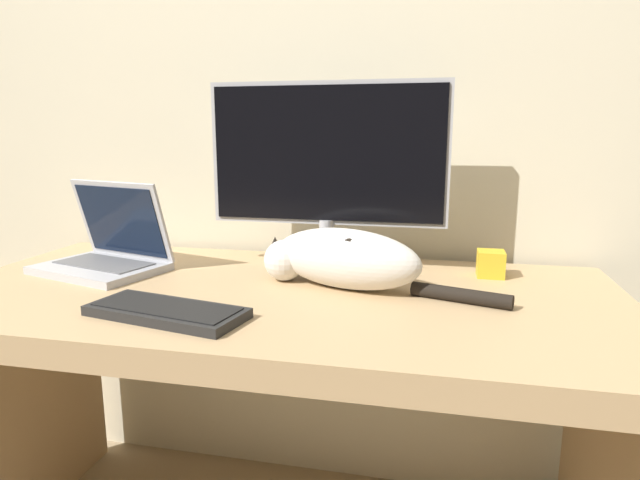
% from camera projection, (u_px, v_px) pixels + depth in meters
% --- Properties ---
extents(wall_back, '(6.40, 0.06, 2.60)m').
position_uv_depth(wall_back, '(317.00, 68.00, 1.57)').
color(wall_back, beige).
rests_on(wall_back, ground_plane).
extents(desk, '(1.60, 0.77, 0.75)m').
position_uv_depth(desk, '(276.00, 350.00, 1.29)').
color(desk, tan).
rests_on(desk, ground_plane).
extents(monitor, '(0.64, 0.21, 0.49)m').
position_uv_depth(monitor, '(327.00, 169.00, 1.41)').
color(monitor, '#B2B2B7').
rests_on(monitor, desk).
extents(laptop, '(0.36, 0.30, 0.24)m').
position_uv_depth(laptop, '(107.00, 253.00, 1.43)').
color(laptop, '#B7B7BC').
rests_on(laptop, desk).
extents(external_keyboard, '(0.34, 0.19, 0.02)m').
position_uv_depth(external_keyboard, '(167.00, 311.00, 1.07)').
color(external_keyboard, black).
rests_on(external_keyboard, desk).
extents(cat, '(0.59, 0.24, 0.14)m').
position_uv_depth(cat, '(341.00, 258.00, 1.26)').
color(cat, silver).
rests_on(cat, desk).
extents(small_toy, '(0.07, 0.07, 0.07)m').
position_uv_depth(small_toy, '(491.00, 264.00, 1.36)').
color(small_toy, gold).
rests_on(small_toy, desk).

